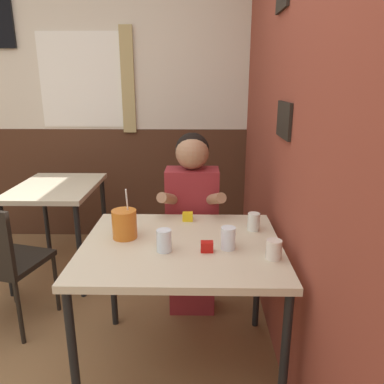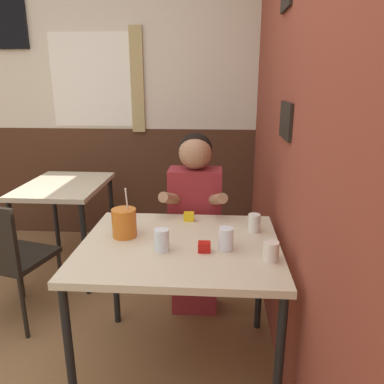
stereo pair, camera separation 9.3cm
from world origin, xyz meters
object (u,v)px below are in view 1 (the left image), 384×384
(main_table, at_px, (182,255))
(person_seated, at_px, (192,221))
(chair_near_window, at_px, (1,258))
(cocktail_pitcher, at_px, (124,224))
(background_table, at_px, (57,197))

(main_table, height_order, person_seated, person_seated)
(chair_near_window, distance_m, cocktail_pitcher, 0.94)
(main_table, relative_size, background_table, 1.25)
(chair_near_window, height_order, person_seated, person_seated)
(main_table, xyz_separation_m, person_seated, (0.04, 0.58, -0.03))
(main_table, distance_m, chair_near_window, 1.20)
(cocktail_pitcher, bearing_deg, background_table, 126.37)
(chair_near_window, bearing_deg, cocktail_pitcher, -2.48)
(background_table, relative_size, person_seated, 0.65)
(background_table, relative_size, cocktail_pitcher, 2.98)
(background_table, xyz_separation_m, chair_near_window, (-0.09, -0.74, -0.16))
(person_seated, bearing_deg, background_table, 155.44)
(person_seated, xyz_separation_m, cocktail_pitcher, (-0.34, -0.51, 0.18))
(person_seated, height_order, cocktail_pitcher, person_seated)
(main_table, height_order, chair_near_window, chair_near_window)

